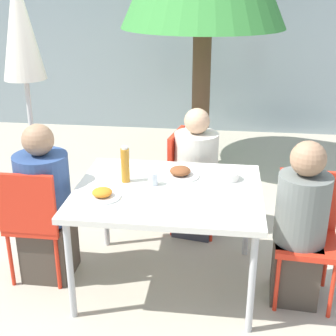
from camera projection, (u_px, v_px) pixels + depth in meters
The scene contains 15 objects.
ground_plane at pixel (168, 281), 3.38m from camera, with size 24.00×24.00×0.00m, color #B2A893.
building_facade at pixel (203, 21), 6.32m from camera, with size 10.00×0.20×3.00m.
dining_table at pixel (168, 197), 3.13m from camera, with size 1.24×1.01×0.74m.
chair_left at pixel (34, 217), 3.22m from camera, with size 0.40×0.40×0.87m.
person_left at pixel (45, 209), 3.28m from camera, with size 0.37×0.37×1.15m.
chair_right at pixel (307, 227), 3.10m from camera, with size 0.43×0.43×0.87m.
person_right at pixel (300, 228), 3.02m from camera, with size 0.34×0.34×1.13m.
chair_far at pixel (188, 174), 3.93m from camera, with size 0.46×0.46×0.87m.
person_far at pixel (196, 177), 3.87m from camera, with size 0.37×0.37×1.09m.
closed_umbrella at pixel (21, 38), 3.79m from camera, with size 0.36×0.36×2.14m.
plate_0 at pixel (180, 173), 3.29m from camera, with size 0.27×0.27×0.07m.
plate_1 at pixel (102, 194), 2.97m from camera, with size 0.23×0.23×0.07m.
bottle at pixel (125, 165), 3.17m from camera, with size 0.06×0.06×0.26m.
drinking_cup at pixel (153, 179), 3.15m from camera, with size 0.07×0.07×0.09m.
salad_bowl at pixel (227, 176), 3.24m from camera, with size 0.16×0.16×0.06m.
Camera 1 is at (0.36, -2.80, 2.03)m, focal length 50.00 mm.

